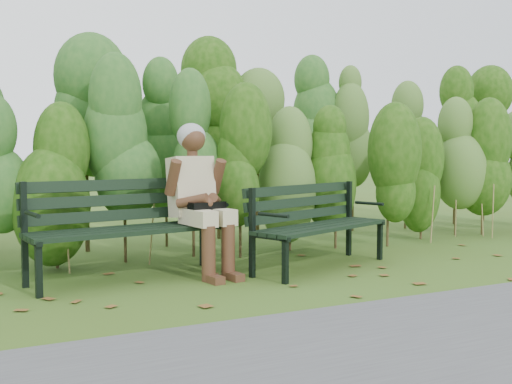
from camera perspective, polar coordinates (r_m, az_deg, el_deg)
name	(u,v)px	position (r m, az deg, el deg)	size (l,w,h in m)	color
ground	(274,282)	(5.17, 1.71, -8.57)	(80.00, 80.00, 0.00)	#405719
footpath	(468,364)	(3.44, 19.52, -15.21)	(60.00, 2.50, 0.01)	#474749
hedge_band	(197,138)	(6.75, -5.62, 5.11)	(11.04, 1.67, 2.42)	#47381E
leaf_litter	(278,285)	(5.04, 2.10, -8.85)	(5.75, 2.23, 0.01)	brown
bench_left	(126,220)	(5.37, -12.25, -2.63)	(1.81, 0.82, 0.87)	black
bench_right	(314,219)	(5.78, 5.55, -2.53)	(1.67, 1.06, 0.80)	black
seated_woman	(199,190)	(5.45, -5.46, 0.17)	(0.59, 0.86, 1.37)	tan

